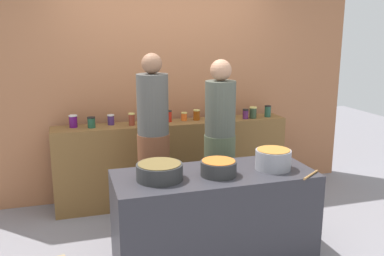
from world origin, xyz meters
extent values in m
plane|color=gray|center=(0.00, 0.00, 0.00)|extent=(12.00, 12.00, 0.00)
cube|color=#A86945|center=(0.00, 1.45, 1.50)|extent=(4.80, 0.12, 3.00)
cube|color=brown|center=(0.00, 1.10, 0.48)|extent=(2.70, 0.36, 0.95)
cube|color=#302F36|center=(0.00, -0.30, 0.40)|extent=(1.70, 0.70, 0.81)
cylinder|color=#541160|center=(-1.10, 1.16, 1.01)|extent=(0.09, 0.09, 0.12)
cylinder|color=silver|center=(-1.10, 1.16, 1.08)|extent=(0.09, 0.09, 0.01)
cylinder|color=#205036|center=(-0.91, 1.08, 1.01)|extent=(0.08, 0.08, 0.11)
cylinder|color=black|center=(-0.91, 1.08, 1.06)|extent=(0.09, 0.09, 0.01)
cylinder|color=#412660|center=(-0.70, 1.17, 1.00)|extent=(0.07, 0.07, 0.10)
cylinder|color=silver|center=(-0.70, 1.17, 1.06)|extent=(0.08, 0.08, 0.01)
cylinder|color=brown|center=(-0.48, 1.08, 1.01)|extent=(0.07, 0.07, 0.12)
cylinder|color=#D6C666|center=(-0.48, 1.08, 1.08)|extent=(0.07, 0.07, 0.01)
cylinder|color=red|center=(-0.04, 1.13, 1.01)|extent=(0.07, 0.07, 0.12)
cylinder|color=black|center=(-0.04, 1.13, 1.08)|extent=(0.07, 0.07, 0.01)
cylinder|color=orange|center=(0.15, 1.15, 0.99)|extent=(0.07, 0.07, 0.09)
cylinder|color=#D6C666|center=(0.15, 1.15, 1.04)|extent=(0.07, 0.07, 0.01)
cylinder|color=#8F400E|center=(0.29, 1.13, 1.01)|extent=(0.08, 0.08, 0.11)
cylinder|color=#D6C666|center=(0.29, 1.13, 1.07)|extent=(0.08, 0.08, 0.01)
cylinder|color=#591E55|center=(0.56, 1.15, 1.00)|extent=(0.08, 0.08, 0.10)
cylinder|color=silver|center=(0.56, 1.15, 1.06)|extent=(0.09, 0.09, 0.01)
cylinder|color=olive|center=(0.72, 1.14, 1.01)|extent=(0.07, 0.07, 0.12)
cylinder|color=silver|center=(0.72, 1.14, 1.08)|extent=(0.07, 0.07, 0.01)
cylinder|color=#532053|center=(0.87, 1.03, 1.00)|extent=(0.07, 0.07, 0.10)
cylinder|color=black|center=(0.87, 1.03, 1.06)|extent=(0.07, 0.07, 0.02)
cylinder|color=#30432B|center=(0.97, 1.04, 1.01)|extent=(0.09, 0.09, 0.12)
cylinder|color=#D6C666|center=(0.97, 1.04, 1.08)|extent=(0.09, 0.09, 0.01)
cylinder|color=#274F3B|center=(1.18, 1.06, 1.02)|extent=(0.08, 0.08, 0.13)
cylinder|color=black|center=(1.18, 1.06, 1.09)|extent=(0.08, 0.08, 0.01)
cylinder|color=#2D2D2D|center=(-0.48, -0.32, 0.87)|extent=(0.38, 0.38, 0.13)
cylinder|color=brown|center=(-0.48, -0.32, 0.94)|extent=(0.35, 0.35, 0.00)
cylinder|color=#2D2D2D|center=(0.01, -0.36, 0.87)|extent=(0.30, 0.30, 0.12)
cylinder|color=#BD6224|center=(0.01, -0.36, 0.93)|extent=(0.27, 0.27, 0.00)
cylinder|color=gray|center=(0.52, -0.35, 0.89)|extent=(0.31, 0.31, 0.17)
cylinder|color=#AC702E|center=(0.52, -0.35, 0.98)|extent=(0.28, 0.28, 0.00)
cylinder|color=#9E703D|center=(0.74, -0.60, 0.82)|extent=(0.23, 0.17, 0.02)
cylinder|color=brown|center=(-0.35, 0.54, 0.49)|extent=(0.32, 0.32, 0.97)
cylinder|color=#4F4E4A|center=(-0.35, 0.54, 1.27)|extent=(0.31, 0.31, 0.60)
sphere|color=#8C6047|center=(-0.35, 0.54, 1.67)|extent=(0.20, 0.20, 0.20)
cylinder|color=#505B40|center=(0.35, 0.50, 0.46)|extent=(0.33, 0.33, 0.92)
cylinder|color=#4E5348|center=(0.35, 0.50, 1.20)|extent=(0.31, 0.31, 0.56)
sphere|color=tan|center=(0.35, 0.50, 1.59)|extent=(0.22, 0.22, 0.22)
camera|label=1|loc=(-1.15, -3.43, 1.97)|focal=38.97mm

